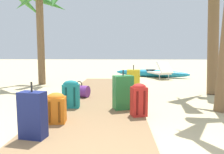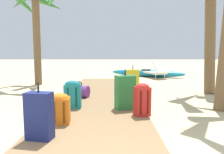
# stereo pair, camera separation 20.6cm
# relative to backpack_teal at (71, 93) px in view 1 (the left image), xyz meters

# --- Properties ---
(ground_plane) EXTENTS (60.00, 60.00, 0.00)m
(ground_plane) POSITION_rel_backpack_teal_xyz_m (0.52, 0.33, -0.38)
(ground_plane) COLOR #CCB789
(boardwalk) EXTENTS (1.89, 7.58, 0.08)m
(boardwalk) POSITION_rel_backpack_teal_xyz_m (0.52, 1.08, -0.34)
(boardwalk) COLOR olive
(boardwalk) RESTS_ON ground
(backpack_teal) EXTENTS (0.34, 0.22, 0.57)m
(backpack_teal) POSITION_rel_backpack_teal_xyz_m (0.00, 0.00, 0.00)
(backpack_teal) COLOR #197A7F
(backpack_teal) RESTS_ON boardwalk
(suitcase_green) EXTENTS (0.43, 0.35, 0.79)m
(suitcase_green) POSITION_rel_backpack_teal_xyz_m (1.07, -0.05, 0.04)
(suitcase_green) COLOR #237538
(suitcase_green) RESTS_ON boardwalk
(duffel_bag_purple) EXTENTS (0.56, 0.44, 0.41)m
(duffel_bag_purple) POSITION_rel_backpack_teal_xyz_m (-0.03, 1.07, -0.15)
(duffel_bag_purple) COLOR #6B2D84
(duffel_bag_purple) RESTS_ON boardwalk
(suitcase_navy) EXTENTS (0.37, 0.25, 0.76)m
(suitcase_navy) POSITION_rel_backpack_teal_xyz_m (-0.15, -1.59, 0.02)
(suitcase_navy) COLOR navy
(suitcase_navy) RESTS_ON boardwalk
(backpack_orange) EXTENTS (0.32, 0.30, 0.49)m
(backpack_orange) POSITION_rel_backpack_teal_xyz_m (-0.03, -0.95, -0.04)
(backpack_orange) COLOR orange
(backpack_orange) RESTS_ON boardwalk
(suitcase_yellow) EXTENTS (0.37, 0.27, 0.80)m
(suitcase_yellow) POSITION_rel_backpack_teal_xyz_m (1.37, 1.45, 0.04)
(suitcase_yellow) COLOR gold
(suitcase_yellow) RESTS_ON boardwalk
(backpack_red) EXTENTS (0.31, 0.28, 0.59)m
(backpack_red) POSITION_rel_backpack_teal_xyz_m (1.35, -0.52, 0.01)
(backpack_red) COLOR red
(backpack_red) RESTS_ON boardwalk
(palm_tree_far_left) EXTENTS (2.15, 2.14, 3.67)m
(palm_tree_far_left) POSITION_rel_backpack_teal_xyz_m (-2.00, 3.74, 2.41)
(palm_tree_far_left) COLOR brown
(palm_tree_far_left) RESTS_ON ground
(lounge_chair) EXTENTS (1.16, 1.65, 0.79)m
(lounge_chair) POSITION_rel_backpack_teal_xyz_m (2.81, 5.72, -0.05)
(lounge_chair) COLOR white
(lounge_chair) RESTS_ON ground
(kayak) EXTENTS (3.61, 1.96, 0.37)m
(kayak) POSITION_rel_backpack_teal_xyz_m (2.52, 6.30, -0.20)
(kayak) COLOR teal
(kayak) RESTS_ON ground
(rock_left_mid) EXTENTS (0.40, 0.32, 0.22)m
(rock_left_mid) POSITION_rel_backpack_teal_xyz_m (-0.84, 0.16, -0.27)
(rock_left_mid) COLOR slate
(rock_left_mid) RESTS_ON ground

